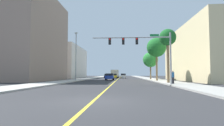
% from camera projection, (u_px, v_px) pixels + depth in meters
% --- Properties ---
extents(ground, '(192.00, 192.00, 0.00)m').
position_uv_depth(ground, '(118.00, 79.00, 51.32)').
color(ground, '#2D2D30').
extents(sidewalk_left, '(3.87, 168.00, 0.15)m').
position_uv_depth(sidewalk_left, '(86.00, 79.00, 51.87)').
color(sidewalk_left, '#B2ADA3').
rests_on(sidewalk_left, ground).
extents(sidewalk_right, '(3.87, 168.00, 0.15)m').
position_uv_depth(sidewalk_right, '(150.00, 79.00, 50.78)').
color(sidewalk_right, '#9E9B93').
rests_on(sidewalk_right, ground).
extents(lane_marking_center, '(0.16, 144.00, 0.01)m').
position_uv_depth(lane_marking_center, '(118.00, 79.00, 51.32)').
color(lane_marking_center, yellow).
rests_on(lane_marking_center, ground).
extents(building_left_near, '(17.99, 19.64, 17.93)m').
position_uv_depth(building_left_near, '(13.00, 39.00, 39.73)').
color(building_left_near, gray).
rests_on(building_left_near, ground).
extents(building_left_far, '(15.66, 21.94, 10.64)m').
position_uv_depth(building_left_far, '(58.00, 63.00, 64.03)').
color(building_left_far, silver).
rests_on(building_left_far, ground).
extents(building_right_near, '(14.63, 26.51, 10.92)m').
position_uv_depth(building_right_near, '(216.00, 54.00, 37.71)').
color(building_right_near, beige).
rests_on(building_right_near, ground).
extents(traffic_signal_mast, '(9.77, 0.36, 6.38)m').
position_uv_depth(traffic_signal_mast, '(144.00, 46.00, 23.00)').
color(traffic_signal_mast, gray).
rests_on(traffic_signal_mast, sidewalk_right).
extents(street_lamp, '(0.56, 0.28, 9.19)m').
position_uv_depth(street_lamp, '(76.00, 54.00, 35.14)').
color(street_lamp, gray).
rests_on(street_lamp, sidewalk_left).
extents(palm_near, '(2.43, 2.43, 7.77)m').
position_uv_depth(palm_near, '(168.00, 39.00, 26.87)').
color(palm_near, brown).
rests_on(palm_near, sidewalk_right).
extents(palm_mid, '(3.68, 3.68, 8.14)m').
position_uv_depth(palm_mid, '(156.00, 48.00, 35.30)').
color(palm_mid, brown).
rests_on(palm_mid, sidewalk_right).
extents(palm_far, '(3.55, 3.55, 6.39)m').
position_uv_depth(palm_far, '(150.00, 60.00, 43.63)').
color(palm_far, brown).
rests_on(palm_far, sidewalk_right).
extents(car_black, '(1.82, 4.15, 1.45)m').
position_uv_depth(car_black, '(107.00, 76.00, 63.92)').
color(car_black, black).
rests_on(car_black, ground).
extents(car_yellow, '(1.98, 3.96, 1.47)m').
position_uv_depth(car_yellow, '(114.00, 76.00, 56.36)').
color(car_yellow, gold).
rests_on(car_yellow, ground).
extents(car_white, '(1.79, 4.49, 1.53)m').
position_uv_depth(car_white, '(123.00, 76.00, 59.71)').
color(car_white, white).
rests_on(car_white, ground).
extents(car_blue, '(1.88, 4.17, 1.50)m').
position_uv_depth(car_blue, '(110.00, 77.00, 41.88)').
color(car_blue, '#1E389E').
rests_on(car_blue, ground).
extents(delivery_truck, '(2.68, 7.97, 2.87)m').
position_uv_depth(delivery_truck, '(115.00, 74.00, 67.71)').
color(delivery_truck, silver).
rests_on(delivery_truck, ground).
extents(pedestrian, '(0.38, 0.38, 1.68)m').
position_uv_depth(pedestrian, '(173.00, 77.00, 23.56)').
color(pedestrian, black).
rests_on(pedestrian, sidewalk_right).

